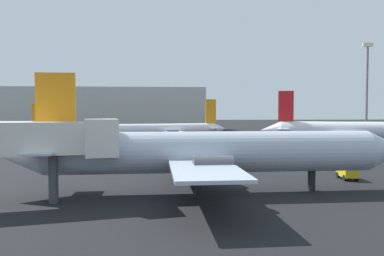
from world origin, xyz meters
The scene contains 6 objects.
airplane_at_gate centered at (6.67, 21.27, 3.37)m, with size 34.29×21.49×9.76m.
airplane_distant centered at (35.62, 54.86, 3.28)m, with size 30.95×19.83×10.48m.
airplane_far_right centered at (3.72, 71.09, 2.88)m, with size 27.41×20.81×9.46m.
baggage_cart centered at (21.10, 26.38, 0.76)m, with size 1.54×2.49×1.30m.
light_mast_right centered at (48.97, 73.15, 12.40)m, with size 2.40×0.50×22.21m.
terminal_building centered at (-17.35, 129.85, 7.55)m, with size 69.43×21.44×15.11m, color #B7B7B2.
Camera 1 is at (3.04, -9.41, 6.70)m, focal length 35.28 mm.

